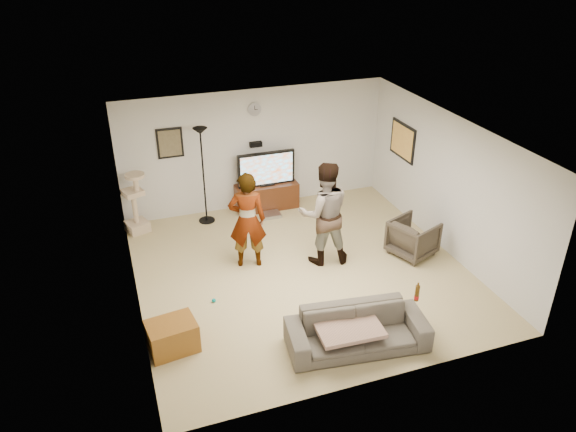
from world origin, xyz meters
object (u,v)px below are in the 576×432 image
object	(u,v)px
tv_stand	(267,196)
floor_lamp	(204,176)
armchair	(413,238)
tv	(266,169)
sofa	(357,330)
beer_bottle	(417,293)
person_left	(247,220)
cat_tree	(134,203)
side_table	(172,336)
person_right	(324,213)

from	to	relation	value
tv_stand	floor_lamp	bearing A→B (deg)	-173.47
tv_stand	floor_lamp	size ratio (longest dim) A/B	0.66
armchair	tv	bearing A→B (deg)	14.57
floor_lamp	sofa	size ratio (longest dim) A/B	1.00
beer_bottle	person_left	bearing A→B (deg)	124.42
tv_stand	floor_lamp	xyz separation A→B (m)	(-1.32, -0.15, 0.71)
tv_stand	cat_tree	distance (m)	2.71
sofa	beer_bottle	size ratio (longest dim) A/B	7.89
person_left	floor_lamp	bearing A→B (deg)	-64.85
tv_stand	sofa	bearing A→B (deg)	-91.10
tv	floor_lamp	distance (m)	1.33
tv	side_table	world-z (taller)	tv
floor_lamp	person_left	size ratio (longest dim) A/B	1.12
person_left	person_right	world-z (taller)	person_right
floor_lamp	beer_bottle	distance (m)	4.91
floor_lamp	sofa	xyz separation A→B (m)	(1.23, -4.40, -0.69)
person_left	tv_stand	bearing A→B (deg)	-102.09
floor_lamp	beer_bottle	size ratio (longest dim) A/B	7.86
person_right	beer_bottle	world-z (taller)	person_right
person_right	armchair	size ratio (longest dim) A/B	2.53
sofa	side_table	bearing A→B (deg)	169.35
sofa	beer_bottle	world-z (taller)	beer_bottle
person_left	tv	bearing A→B (deg)	-102.09
person_left	beer_bottle	world-z (taller)	person_left
floor_lamp	beer_bottle	bearing A→B (deg)	-64.06
tv	side_table	xyz separation A→B (m)	(-2.55, -3.76, -0.67)
sofa	tv	bearing A→B (deg)	96.21
floor_lamp	person_right	xyz separation A→B (m)	(1.65, -2.13, -0.05)
person_right	armchair	bearing A→B (deg)	178.07
sofa	floor_lamp	bearing A→B (deg)	112.97
tv_stand	sofa	size ratio (longest dim) A/B	0.66
person_right	floor_lamp	bearing A→B (deg)	-42.10
tv_stand	person_left	size ratio (longest dim) A/B	0.74
side_table	beer_bottle	bearing A→B (deg)	-13.33
cat_tree	armchair	bearing A→B (deg)	-28.50
person_right	side_table	distance (m)	3.32
person_left	sofa	bearing A→B (deg)	122.03
tv_stand	person_right	bearing A→B (deg)	-81.74
tv	person_left	world-z (taller)	person_left
cat_tree	beer_bottle	size ratio (longest dim) A/B	4.90
floor_lamp	person_right	world-z (taller)	floor_lamp
tv_stand	armchair	distance (m)	3.26
tv	person_right	xyz separation A→B (m)	(0.33, -2.28, 0.04)
tv_stand	person_right	world-z (taller)	person_right
tv	person_left	xyz separation A→B (m)	(-0.95, -1.97, -0.02)
tv	person_left	bearing A→B (deg)	-115.66
cat_tree	side_table	size ratio (longest dim) A/B	1.83
tv_stand	person_right	size ratio (longest dim) A/B	0.70
cat_tree	tv	bearing A→B (deg)	2.45
tv	armchair	bearing A→B (deg)	-53.55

